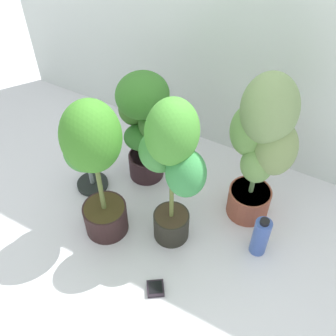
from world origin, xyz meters
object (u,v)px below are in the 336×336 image
object	(u,v)px
hygrometer_box	(155,288)
nutrient_bottle	(260,237)
potted_plant_back_left	(144,118)
potted_plant_front_left	(94,160)
potted_plant_back_right	(262,141)
floor_fan	(86,152)
potted_plant_center	(172,162)

from	to	relation	value
hygrometer_box	nutrient_bottle	world-z (taller)	nutrient_bottle
nutrient_bottle	potted_plant_back_left	bearing A→B (deg)	166.69
potted_plant_front_left	hygrometer_box	distance (m)	0.67
potted_plant_back_right	hygrometer_box	size ratio (longest dim) A/B	7.89
hygrometer_box	floor_fan	distance (m)	0.81
nutrient_bottle	hygrometer_box	bearing A→B (deg)	-127.71
potted_plant_back_left	hygrometer_box	distance (m)	0.86
potted_plant_front_left	potted_plant_back_right	size ratio (longest dim) A/B	0.94
floor_fan	nutrient_bottle	size ratio (longest dim) A/B	1.60
potted_plant_center	nutrient_bottle	xyz separation A→B (m)	(0.43, 0.13, -0.42)
potted_plant_front_left	nutrient_bottle	xyz separation A→B (m)	(0.76, 0.25, -0.38)
potted_plant_back_left	potted_plant_center	world-z (taller)	potted_plant_center
potted_plant_back_right	floor_fan	world-z (taller)	potted_plant_back_right
hygrometer_box	potted_plant_back_left	bearing A→B (deg)	89.73
potted_plant_back_left	potted_plant_front_left	size ratio (longest dim) A/B	0.84
potted_plant_center	potted_plant_front_left	size ratio (longest dim) A/B	1.05
hygrometer_box	floor_fan	world-z (taller)	floor_fan
potted_plant_back_left	potted_plant_front_left	world-z (taller)	potted_plant_front_left
potted_plant_front_left	hygrometer_box	world-z (taller)	potted_plant_front_left
potted_plant_back_right	hygrometer_box	bearing A→B (deg)	-107.49
floor_fan	nutrient_bottle	xyz separation A→B (m)	(1.00, 0.05, -0.15)
floor_fan	nutrient_bottle	bearing A→B (deg)	-149.04
potted_plant_back_left	potted_plant_back_right	world-z (taller)	potted_plant_back_right
nutrient_bottle	potted_plant_front_left	bearing A→B (deg)	-161.65
potted_plant_back_left	hygrometer_box	size ratio (longest dim) A/B	6.20
potted_plant_back_left	floor_fan	xyz separation A→B (m)	(-0.23, -0.23, -0.16)
hygrometer_box	nutrient_bottle	size ratio (longest dim) A/B	0.45
potted_plant_back_right	floor_fan	xyz separation A→B (m)	(-0.86, -0.26, -0.25)
potted_plant_back_right	nutrient_bottle	world-z (taller)	potted_plant_back_right
potted_plant_center	potted_plant_back_right	bearing A→B (deg)	49.06
potted_plant_center	potted_plant_back_right	distance (m)	0.44
potted_plant_back_left	potted_plant_front_left	xyz separation A→B (m)	(0.00, -0.43, 0.07)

